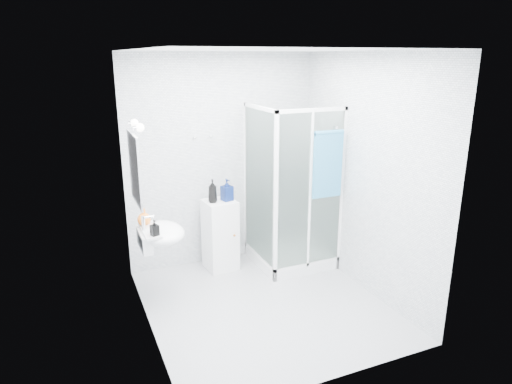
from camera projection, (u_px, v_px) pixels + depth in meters
name	position (u px, v px, depth m)	size (l,w,h in m)	color
room	(265.00, 187.00, 4.51)	(2.40, 2.60, 2.60)	silver
shower_enclosure	(288.00, 232.00, 5.68)	(0.90, 0.95, 2.00)	white
wall_basin	(160.00, 234.00, 4.67)	(0.46, 0.56, 0.35)	white
mirror	(134.00, 169.00, 4.40)	(0.02, 0.60, 0.70)	white
vanity_lights	(136.00, 125.00, 4.29)	(0.10, 0.40, 0.08)	silver
wall_hooks	(203.00, 137.00, 5.42)	(0.23, 0.06, 0.03)	silver
storage_cabinet	(220.00, 235.00, 5.60)	(0.39, 0.40, 0.88)	white
hand_towel	(328.00, 163.00, 5.16)	(0.36, 0.05, 0.77)	teal
shampoo_bottle_a	(213.00, 191.00, 5.38)	(0.11, 0.11, 0.28)	black
shampoo_bottle_b	(227.00, 190.00, 5.45)	(0.12, 0.12, 0.27)	#0D1E53
soap_dispenser_orange	(144.00, 217.00, 4.71)	(0.14, 0.14, 0.18)	orange
soap_dispenser_black	(154.00, 228.00, 4.44)	(0.07, 0.07, 0.16)	black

